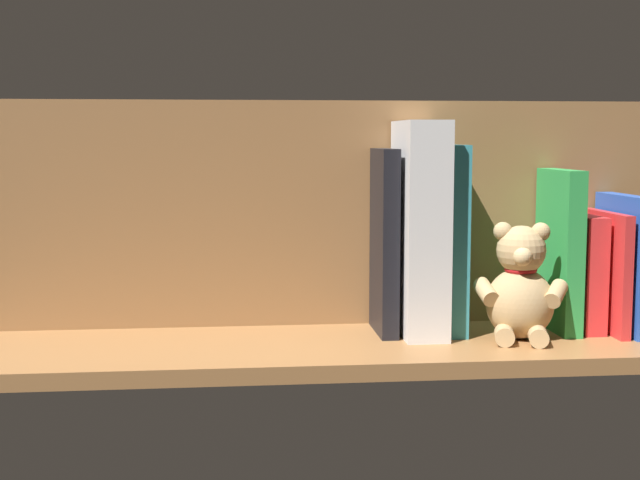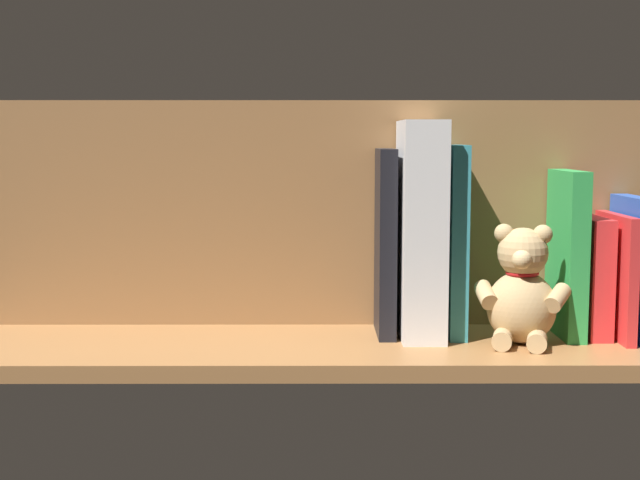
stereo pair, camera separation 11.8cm
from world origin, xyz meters
TOP-DOWN VIEW (x-y plane):
  - ground_plane at (0.00, 0.00)cm, footprint 103.59×26.73cm
  - shelf_back_panel at (0.00, -11.12)cm, footprint 103.59×1.50cm
  - book_0 at (-43.48, -2.31)cm, footprint 2.46×15.32cm
  - book_1 at (-40.89, -2.55)cm, footprint 1.40×14.83cm
  - book_2 at (-37.98, -3.98)cm, footprint 3.12×11.97cm
  - book_3 at (-34.45, -3.58)cm, footprint 2.62×12.78cm
  - teddy_bear at (-27.13, 1.73)cm, footprint 12.51×11.77cm
  - book_4 at (-18.98, -4.21)cm, footprint 2.37×11.51cm
  - dictionary_thick_white at (-14.22, -3.03)cm, footprint 5.83×13.67cm
  - book_5 at (-9.47, -4.37)cm, footprint 2.34×11.19cm

SIDE VIEW (x-z plane):
  - ground_plane at x=0.00cm, z-range -2.20..0.00cm
  - teddy_bear at x=-27.13cm, z-range -0.96..14.99cm
  - book_2 at x=-37.98cm, z-range 0.00..16.39cm
  - book_1 at x=-40.89cm, z-range 0.00..16.91cm
  - book_0 at x=-43.48cm, z-range 0.00..19.25cm
  - book_3 at x=-34.45cm, z-range 0.00..22.83cm
  - book_5 at x=-9.47cm, z-range 0.00..25.75cm
  - book_4 at x=-18.98cm, z-range 0.00..26.27cm
  - dictionary_thick_white at x=-14.22cm, z-range 0.00..29.57cm
  - shelf_back_panel at x=0.00cm, z-range 0.00..32.56cm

